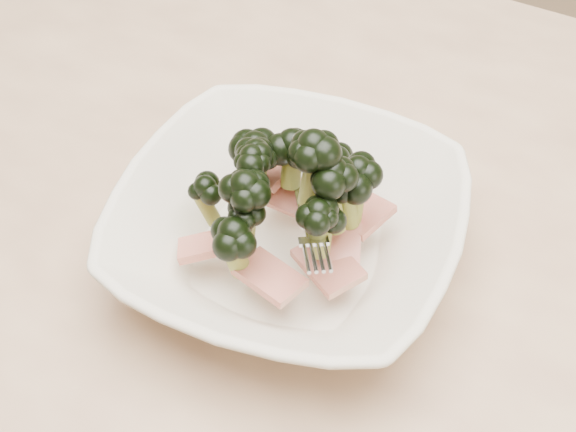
# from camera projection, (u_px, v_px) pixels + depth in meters

# --- Properties ---
(dining_table) EXTENTS (1.20, 0.80, 0.75)m
(dining_table) POSITION_uv_depth(u_px,v_px,m) (311.00, 277.00, 0.78)
(dining_table) COLOR tan
(dining_table) RESTS_ON ground
(broccoli_dish) EXTENTS (0.31, 0.31, 0.14)m
(broccoli_dish) POSITION_uv_depth(u_px,v_px,m) (288.00, 224.00, 0.64)
(broccoli_dish) COLOR beige
(broccoli_dish) RESTS_ON dining_table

